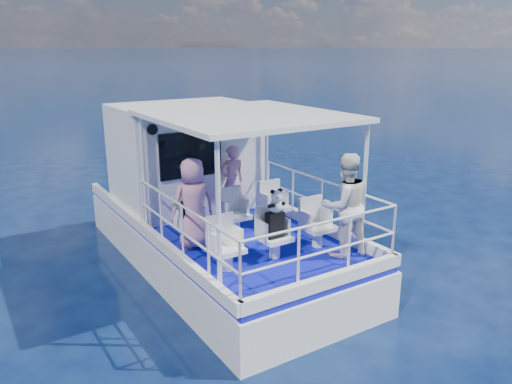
% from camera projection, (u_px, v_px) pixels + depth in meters
% --- Properties ---
extents(ground, '(2000.00, 2000.00, 0.00)m').
position_uv_depth(ground, '(241.00, 281.00, 9.41)').
color(ground, '#071338').
rests_on(ground, ground).
extents(hull, '(3.00, 7.00, 1.60)m').
position_uv_depth(hull, '(216.00, 262.00, 10.22)').
color(hull, white).
rests_on(hull, ground).
extents(deck, '(2.90, 6.90, 0.10)m').
position_uv_depth(deck, '(215.00, 223.00, 9.98)').
color(deck, '#0A0D94').
rests_on(deck, hull).
extents(cabin, '(2.85, 2.00, 2.20)m').
position_uv_depth(cabin, '(186.00, 156.00, 10.72)').
color(cabin, white).
rests_on(cabin, deck).
extents(canopy, '(3.00, 3.20, 0.08)m').
position_uv_depth(canopy, '(246.00, 116.00, 8.37)').
color(canopy, white).
rests_on(canopy, cabin).
extents(canopy_posts, '(2.77, 2.97, 2.20)m').
position_uv_depth(canopy_posts, '(248.00, 182.00, 8.65)').
color(canopy_posts, white).
rests_on(canopy_posts, deck).
extents(railings, '(2.84, 3.59, 1.00)m').
position_uv_depth(railings, '(258.00, 220.00, 8.55)').
color(railings, white).
rests_on(railings, deck).
extents(seat_port_fwd, '(0.48, 0.46, 0.38)m').
position_uv_depth(seat_port_fwd, '(191.00, 233.00, 8.81)').
color(seat_port_fwd, white).
rests_on(seat_port_fwd, deck).
extents(seat_center_fwd, '(0.48, 0.46, 0.38)m').
position_uv_depth(seat_center_fwd, '(235.00, 224.00, 9.27)').
color(seat_center_fwd, white).
rests_on(seat_center_fwd, deck).
extents(seat_stbd_fwd, '(0.48, 0.46, 0.38)m').
position_uv_depth(seat_stbd_fwd, '(275.00, 215.00, 9.73)').
color(seat_stbd_fwd, white).
rests_on(seat_stbd_fwd, deck).
extents(seat_port_aft, '(0.48, 0.46, 0.38)m').
position_uv_depth(seat_port_aft, '(227.00, 258.00, 7.75)').
color(seat_port_aft, white).
rests_on(seat_port_aft, deck).
extents(seat_center_aft, '(0.48, 0.46, 0.38)m').
position_uv_depth(seat_center_aft, '(275.00, 247.00, 8.21)').
color(seat_center_aft, white).
rests_on(seat_center_aft, deck).
extents(seat_stbd_aft, '(0.48, 0.46, 0.38)m').
position_uv_depth(seat_stbd_aft, '(317.00, 236.00, 8.68)').
color(seat_stbd_aft, white).
rests_on(seat_stbd_aft, deck).
extents(passenger_port_fwd, '(0.62, 0.46, 1.58)m').
position_uv_depth(passenger_port_fwd, '(193.00, 204.00, 8.49)').
color(passenger_port_fwd, '#CA83A3').
rests_on(passenger_port_fwd, deck).
extents(passenger_stbd_fwd, '(0.56, 0.38, 1.49)m').
position_uv_depth(passenger_stbd_fwd, '(232.00, 182.00, 10.02)').
color(passenger_stbd_fwd, pink).
rests_on(passenger_stbd_fwd, deck).
extents(passenger_stbd_aft, '(0.96, 0.82, 1.74)m').
position_uv_depth(passenger_stbd_aft, '(345.00, 205.00, 8.13)').
color(passenger_stbd_aft, white).
rests_on(passenger_stbd_aft, deck).
extents(backpack_port, '(0.32, 0.18, 0.41)m').
position_uv_depth(backpack_port, '(191.00, 212.00, 8.66)').
color(backpack_port, black).
rests_on(backpack_port, seat_port_fwd).
extents(backpack_center, '(0.29, 0.16, 0.43)m').
position_uv_depth(backpack_center, '(275.00, 225.00, 8.04)').
color(backpack_center, black).
rests_on(backpack_center, seat_center_aft).
extents(compact_camera, '(0.10, 0.06, 0.06)m').
position_uv_depth(compact_camera, '(191.00, 199.00, 8.60)').
color(compact_camera, black).
rests_on(compact_camera, backpack_port).
extents(panda, '(0.25, 0.21, 0.38)m').
position_uv_depth(panda, '(276.00, 201.00, 7.92)').
color(panda, white).
rests_on(panda, backpack_center).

